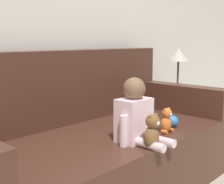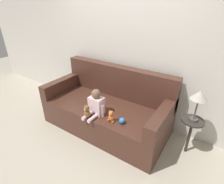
% 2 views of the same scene
% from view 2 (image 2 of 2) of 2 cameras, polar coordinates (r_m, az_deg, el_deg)
% --- Properties ---
extents(ground_plane, '(12.00, 12.00, 0.00)m').
position_cam_2_polar(ground_plane, '(3.22, -2.10, -11.18)').
color(ground_plane, '#B7AD99').
extents(wall_back, '(8.00, 0.05, 2.60)m').
position_cam_2_polar(wall_back, '(3.08, 3.89, 14.08)').
color(wall_back, silver).
rests_on(wall_back, ground_plane).
extents(couch, '(2.11, 0.98, 1.03)m').
position_cam_2_polar(couch, '(3.06, -1.47, -5.50)').
color(couch, '#47281E').
rests_on(couch, ground_plane).
extents(person_baby, '(0.30, 0.35, 0.41)m').
position_cam_2_polar(person_baby, '(2.64, -5.28, -4.01)').
color(person_baby, silver).
rests_on(person_baby, couch).
extents(teddy_bear_brown, '(0.10, 0.10, 0.21)m').
position_cam_2_polar(teddy_bear_brown, '(2.60, -8.09, -6.42)').
color(teddy_bear_brown, brown).
rests_on(teddy_bear_brown, couch).
extents(plush_toy_side, '(0.10, 0.08, 0.18)m').
position_cam_2_polar(plush_toy_side, '(2.52, -0.28, -8.00)').
color(plush_toy_side, orange).
rests_on(plush_toy_side, couch).
extents(toy_ball, '(0.09, 0.09, 0.09)m').
position_cam_2_polar(toy_ball, '(2.51, 3.30, -9.34)').
color(toy_ball, '#337FDB').
rests_on(toy_ball, couch).
extents(side_table, '(0.30, 0.30, 1.02)m').
position_cam_2_polar(side_table, '(2.54, 25.95, -4.34)').
color(side_table, '#332D28').
rests_on(side_table, ground_plane).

